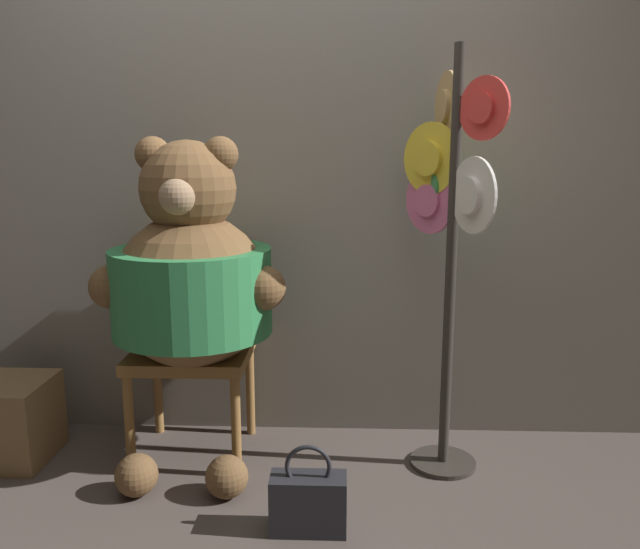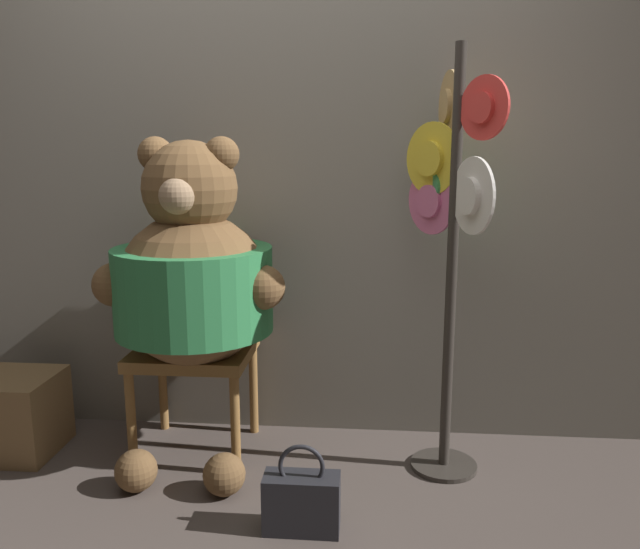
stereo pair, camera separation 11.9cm
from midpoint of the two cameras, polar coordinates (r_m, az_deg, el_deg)
name	(u,v)px [view 2 (the right image)]	position (r m, az deg, el deg)	size (l,w,h in m)	color
ground_plane	(259,485)	(2.66, -4.23, -18.69)	(14.00, 14.00, 0.00)	#4C423D
wall_back	(278,189)	(2.90, -2.70, 7.83)	(8.00, 0.10, 2.30)	slate
chair	(198,335)	(2.84, -9.88, -5.44)	(0.50, 0.46, 0.93)	olive
teddy_bear	(193,279)	(2.62, -10.28, -0.44)	(0.79, 0.70, 1.38)	brown
hat_display_rack	(448,216)	(2.56, 12.98, 5.27)	(0.33, 0.54, 1.73)	#332D28
handbag_on_ground	(302,501)	(2.34, -0.14, -20.02)	(0.27, 0.12, 0.33)	#232328
wooden_crate	(16,414)	(3.11, -25.02, -11.50)	(0.35, 0.35, 0.35)	brown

